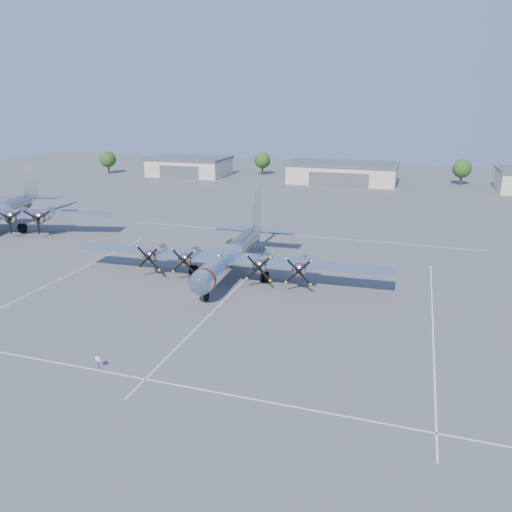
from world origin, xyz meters
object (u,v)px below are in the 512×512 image
(hangar_center, at_px, (343,173))
(main_bomber_b29, at_px, (233,274))
(tree_far_west, at_px, (108,159))
(bomber_west, at_px, (2,229))
(tree_west, at_px, (262,160))
(info_placard, at_px, (98,360))
(tree_east, at_px, (462,169))
(hangar_west, at_px, (189,166))

(hangar_center, height_order, main_bomber_b29, hangar_center)
(tree_far_west, distance_m, bomber_west, 68.67)
(tree_far_west, distance_m, tree_west, 46.57)
(info_placard, bearing_deg, tree_east, 88.79)
(hangar_west, relative_size, tree_west, 3.40)
(hangar_center, xyz_separation_m, tree_west, (-25.00, 8.04, 1.51))
(tree_far_west, bearing_deg, main_bomber_b29, -47.54)
(hangar_center, xyz_separation_m, bomber_west, (-48.11, -68.92, -2.71))
(tree_east, bearing_deg, main_bomber_b29, -110.98)
(bomber_west, bearing_deg, hangar_center, 40.68)
(tree_east, relative_size, info_placard, 6.08)
(hangar_west, bearing_deg, tree_west, 21.89)
(tree_far_west, distance_m, tree_east, 100.50)
(hangar_center, bearing_deg, tree_far_west, -176.76)
(hangar_center, bearing_deg, tree_west, 162.18)
(tree_far_west, relative_size, info_placard, 6.08)
(hangar_west, bearing_deg, tree_far_west, -170.99)
(tree_west, xyz_separation_m, tree_east, (55.00, -2.00, 0.00))
(hangar_center, bearing_deg, main_bomber_b29, -91.64)
(hangar_center, distance_m, bomber_west, 84.09)
(hangar_west, distance_m, tree_far_west, 25.36)
(hangar_west, relative_size, info_placard, 20.71)
(tree_east, height_order, bomber_west, tree_east)
(tree_far_west, relative_size, bomber_west, 0.17)
(hangar_center, distance_m, tree_east, 30.64)
(hangar_center, xyz_separation_m, info_placard, (-4.53, -103.63, -1.94))
(bomber_west, bearing_deg, info_placard, -52.94)
(tree_west, xyz_separation_m, main_bomber_b29, (22.77, -86.06, -4.22))
(main_bomber_b29, bearing_deg, tree_far_west, 130.08)
(tree_east, distance_m, main_bomber_b29, 90.12)
(tree_west, relative_size, bomber_west, 0.17)
(hangar_west, bearing_deg, info_placard, -68.67)
(hangar_center, height_order, tree_west, tree_west)
(main_bomber_b29, bearing_deg, tree_east, 66.64)
(hangar_west, distance_m, main_bomber_b29, 89.01)
(hangar_west, xyz_separation_m, bomber_west, (-3.11, -68.92, -2.71))
(main_bomber_b29, height_order, info_placard, main_bomber_b29)
(main_bomber_b29, xyz_separation_m, bomber_west, (-45.87, 9.10, 0.00))
(hangar_west, distance_m, info_placard, 111.27)
(hangar_west, relative_size, tree_far_west, 3.40)
(tree_east, bearing_deg, tree_far_west, -174.29)
(tree_west, bearing_deg, info_placard, -79.61)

